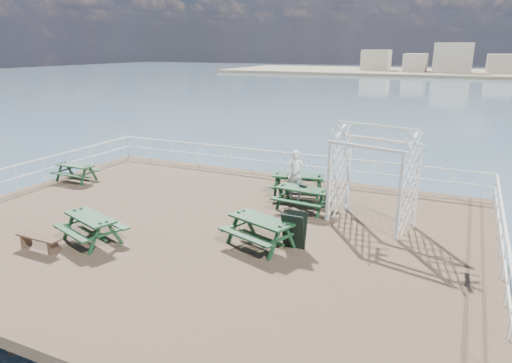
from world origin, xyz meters
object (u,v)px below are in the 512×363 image
Objects in this scene: picnic_table_b at (303,194)px; picnic_table_c at (298,181)px; picnic_table_d at (91,223)px; trellis_arbor at (372,181)px; picnic_table_e at (261,226)px; picnic_table_a at (76,169)px; person at (295,175)px; flat_bench_far at (39,240)px.

picnic_table_c reaches higher than picnic_table_b.
trellis_arbor reaches higher than picnic_table_d.
picnic_table_b is at bearing 107.24° from picnic_table_e.
picnic_table_d reaches higher than picnic_table_a.
picnic_table_a is at bearing -176.74° from picnic_table_e.
person is (-3.16, 1.38, -0.52)m from trellis_arbor.
picnic_table_b is at bearing -75.13° from picnic_table_c.
picnic_table_c is 0.55m from person.
picnic_table_e is 1.24× the size of person.
picnic_table_d is 0.68× the size of trellis_arbor.
picnic_table_d is 7.67m from person.
trellis_arbor is 3.48m from person.
picnic_table_a is 1.13× the size of flat_bench_far.
trellis_arbor is at bearing -40.82° from picnic_table_c.
person is at bearing 57.36° from flat_bench_far.
person reaches higher than picnic_table_e.
picnic_table_b is at bearing 66.52° from picnic_table_d.
trellis_arbor is (2.48, -0.35, 0.89)m from picnic_table_b.
picnic_table_b is 0.84× the size of picnic_table_e.
picnic_table_b is 1.29m from person.
picnic_table_e is at bearing -94.10° from picnic_table_c.
picnic_table_e reaches higher than picnic_table_a.
person is (5.13, 7.53, 0.64)m from flat_bench_far.
picnic_table_a reaches higher than flat_bench_far.
picnic_table_c is 1.50× the size of flat_bench_far.
flat_bench_far is 0.79× the size of person.
picnic_table_c reaches higher than picnic_table_a.
picnic_table_d is (5.45, -4.70, 0.06)m from picnic_table_a.
picnic_table_e reaches higher than flat_bench_far.
picnic_table_c reaches higher than picnic_table_d.
trellis_arbor is 1.73× the size of person.
trellis_arbor reaches higher than picnic_table_b.
picnic_table_d is (-4.15, -6.84, -0.03)m from picnic_table_c.
trellis_arbor is at bearing 2.23° from picnic_table_a.
picnic_table_d is 0.95× the size of picnic_table_e.
picnic_table_c is 0.95× the size of picnic_table_e.
person reaches higher than picnic_table_d.
person is at bearing 10.81° from picnic_table_a.
picnic_table_d is 8.95m from trellis_arbor.
person is (-0.68, 1.03, 0.38)m from picnic_table_b.
picnic_table_c is (-0.72, 1.46, 0.03)m from picnic_table_b.
picnic_table_e is at bearing -114.51° from trellis_arbor.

